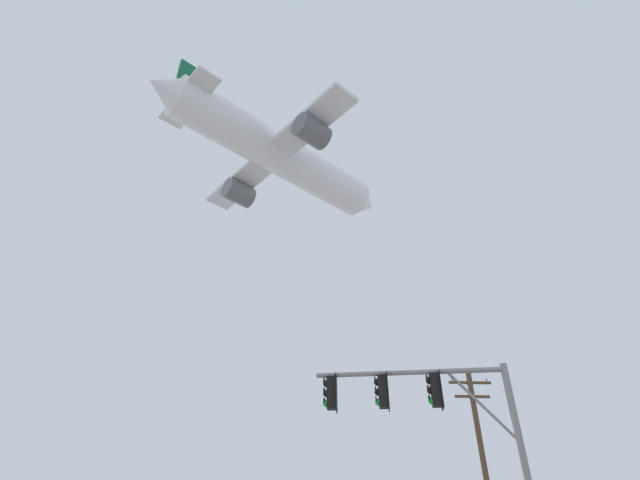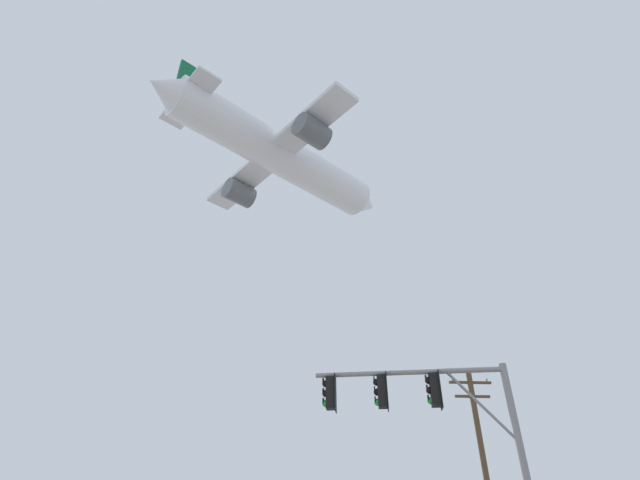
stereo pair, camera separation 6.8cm
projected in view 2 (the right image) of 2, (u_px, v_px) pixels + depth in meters
signal_pole_near at (432, 415)px, 12.80m from camera, size 5.41×1.12×5.88m
utility_pole at (483, 460)px, 22.02m from camera, size 2.20×0.28×8.91m
airplane at (279, 155)px, 46.75m from camera, size 23.67×19.86×7.51m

